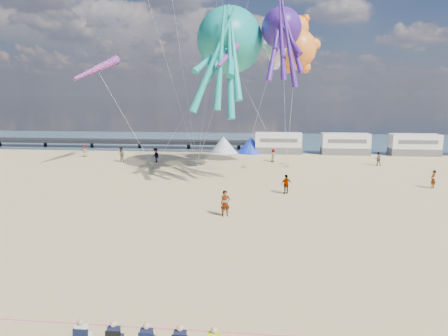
# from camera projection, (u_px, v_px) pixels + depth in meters

# --- Properties ---
(ground) EXTENTS (120.00, 120.00, 0.00)m
(ground) POSITION_uv_depth(u_px,v_px,m) (182.00, 270.00, 19.65)
(ground) COLOR #DEBF80
(ground) RESTS_ON ground
(water) EXTENTS (120.00, 120.00, 0.00)m
(water) POSITION_uv_depth(u_px,v_px,m) (243.00, 141.00, 73.45)
(water) COLOR #355466
(water) RESTS_ON ground
(pier) EXTENTS (60.00, 3.00, 0.50)m
(pier) POSITION_uv_depth(u_px,v_px,m) (68.00, 141.00, 65.26)
(pier) COLOR black
(pier) RESTS_ON ground
(motorhome_0) EXTENTS (6.60, 2.50, 3.00)m
(motorhome_0) POSITION_uv_depth(u_px,v_px,m) (278.00, 143.00, 57.91)
(motorhome_0) COLOR silver
(motorhome_0) RESTS_ON ground
(motorhome_1) EXTENTS (6.60, 2.50, 3.00)m
(motorhome_1) POSITION_uv_depth(u_px,v_px,m) (345.00, 144.00, 56.98)
(motorhome_1) COLOR silver
(motorhome_1) RESTS_ON ground
(motorhome_2) EXTENTS (6.60, 2.50, 3.00)m
(motorhome_2) POSITION_uv_depth(u_px,v_px,m) (414.00, 145.00, 56.04)
(motorhome_2) COLOR silver
(motorhome_2) RESTS_ON ground
(tent_white) EXTENTS (4.00, 4.00, 2.40)m
(tent_white) POSITION_uv_depth(u_px,v_px,m) (224.00, 144.00, 58.75)
(tent_white) COLOR white
(tent_white) RESTS_ON ground
(tent_blue) EXTENTS (4.00, 4.00, 2.40)m
(tent_blue) POSITION_uv_depth(u_px,v_px,m) (251.00, 145.00, 58.36)
(tent_blue) COLOR #1933CC
(tent_blue) RESTS_ON ground
(rope_line) EXTENTS (34.00, 0.03, 0.03)m
(rope_line) POSITION_uv_depth(u_px,v_px,m) (154.00, 328.00, 14.76)
(rope_line) COLOR #F2338C
(rope_line) RESTS_ON ground
(standing_person) EXTENTS (0.80, 0.66, 1.87)m
(standing_person) POSITION_uv_depth(u_px,v_px,m) (225.00, 203.00, 28.16)
(standing_person) COLOR tan
(standing_person) RESTS_ON ground
(beachgoer_0) EXTENTS (0.68, 0.58, 1.57)m
(beachgoer_0) POSITION_uv_depth(u_px,v_px,m) (85.00, 151.00, 54.75)
(beachgoer_0) COLOR #7F6659
(beachgoer_0) RESTS_ON ground
(beachgoer_1) EXTENTS (1.09, 0.95, 1.88)m
(beachgoer_1) POSITION_uv_depth(u_px,v_px,m) (121.00, 155.00, 50.55)
(beachgoer_1) COLOR #7F6659
(beachgoer_1) RESTS_ON ground
(beachgoer_2) EXTENTS (1.11, 1.09, 1.81)m
(beachgoer_2) POSITION_uv_depth(u_px,v_px,m) (156.00, 155.00, 50.41)
(beachgoer_2) COLOR #7F6659
(beachgoer_2) RESTS_ON ground
(beachgoer_3) EXTENTS (1.27, 1.04, 1.71)m
(beachgoer_3) POSITION_uv_depth(u_px,v_px,m) (286.00, 184.00, 34.52)
(beachgoer_3) COLOR #7F6659
(beachgoer_3) RESTS_ON ground
(beachgoer_5) EXTENTS (1.45, 1.48, 1.70)m
(beachgoer_5) POSITION_uv_depth(u_px,v_px,m) (433.00, 179.00, 36.53)
(beachgoer_5) COLOR #7F6659
(beachgoer_5) RESTS_ON ground
(beachgoer_6) EXTENTS (0.58, 0.70, 1.66)m
(beachgoer_6) POSITION_uv_depth(u_px,v_px,m) (273.00, 155.00, 50.73)
(beachgoer_6) COLOR #7F6659
(beachgoer_6) RESTS_ON ground
(beachgoer_7) EXTENTS (0.83, 0.56, 1.67)m
(beachgoer_7) POSITION_uv_depth(u_px,v_px,m) (378.00, 159.00, 47.99)
(beachgoer_7) COLOR #7F6659
(beachgoer_7) RESTS_ON ground
(sandbag_a) EXTENTS (0.50, 0.35, 0.22)m
(sandbag_a) POSITION_uv_depth(u_px,v_px,m) (154.00, 168.00, 46.04)
(sandbag_a) COLOR gray
(sandbag_a) RESTS_ON ground
(sandbag_b) EXTENTS (0.50, 0.35, 0.22)m
(sandbag_b) POSITION_uv_depth(u_px,v_px,m) (243.00, 167.00, 46.76)
(sandbag_b) COLOR gray
(sandbag_b) RESTS_ON ground
(sandbag_c) EXTENTS (0.50, 0.35, 0.22)m
(sandbag_c) POSITION_uv_depth(u_px,v_px,m) (286.00, 166.00, 47.34)
(sandbag_c) COLOR gray
(sandbag_c) RESTS_ON ground
(sandbag_d) EXTENTS (0.50, 0.35, 0.22)m
(sandbag_d) POSITION_uv_depth(u_px,v_px,m) (282.00, 164.00, 48.94)
(sandbag_d) COLOR gray
(sandbag_d) RESTS_ON ground
(sandbag_e) EXTENTS (0.50, 0.35, 0.22)m
(sandbag_e) POSITION_uv_depth(u_px,v_px,m) (197.00, 165.00, 48.07)
(sandbag_e) COLOR gray
(sandbag_e) RESTS_ON ground
(kite_octopus_teal) EXTENTS (7.86, 12.69, 13.48)m
(kite_octopus_teal) POSITION_uv_depth(u_px,v_px,m) (230.00, 41.00, 41.77)
(kite_octopus_teal) COLOR teal
(kite_octopus_purple) EXTENTS (6.66, 9.76, 10.27)m
(kite_octopus_purple) POSITION_uv_depth(u_px,v_px,m) (281.00, 28.00, 39.55)
(kite_octopus_purple) COLOR #411A80
(kite_panda) EXTENTS (4.88, 4.60, 6.76)m
(kite_panda) POSITION_uv_depth(u_px,v_px,m) (283.00, 48.00, 44.35)
(kite_panda) COLOR white
(kite_teddy_orange) EXTENTS (5.86, 5.58, 7.57)m
(kite_teddy_orange) POSITION_uv_depth(u_px,v_px,m) (296.00, 49.00, 44.14)
(kite_teddy_orange) COLOR orange
(windsock_left) EXTENTS (3.62, 7.12, 7.21)m
(windsock_left) POSITION_uv_depth(u_px,v_px,m) (97.00, 69.00, 45.77)
(windsock_left) COLOR red
(windsock_mid) EXTENTS (2.43, 5.93, 5.87)m
(windsock_mid) POSITION_uv_depth(u_px,v_px,m) (221.00, 37.00, 42.29)
(windsock_mid) COLOR red
(windsock_right) EXTENTS (2.54, 5.54, 5.53)m
(windsock_right) POSITION_uv_depth(u_px,v_px,m) (230.00, 53.00, 36.36)
(windsock_right) COLOR red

